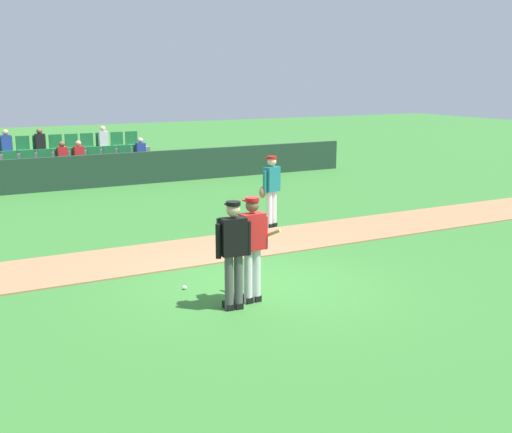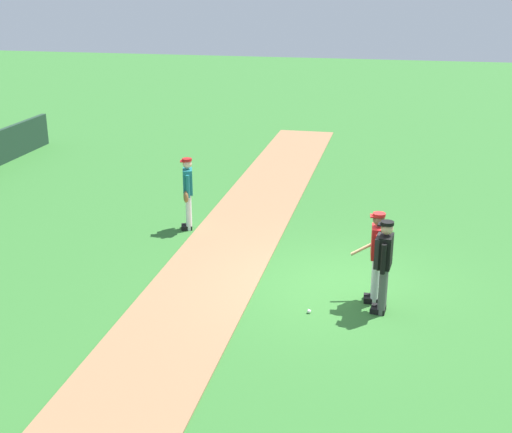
{
  "view_description": "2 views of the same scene",
  "coord_description": "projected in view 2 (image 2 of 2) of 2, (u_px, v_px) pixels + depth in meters",
  "views": [
    {
      "loc": [
        -5.3,
        -9.72,
        3.67
      ],
      "look_at": [
        0.56,
        1.05,
        1.01
      ],
      "focal_mm": 45.81,
      "sensor_mm": 36.0,
      "label": 1
    },
    {
      "loc": [
        -12.15,
        -0.95,
        5.76
      ],
      "look_at": [
        0.41,
        1.78,
        1.21
      ],
      "focal_mm": 47.46,
      "sensor_mm": 36.0,
      "label": 2
    }
  ],
  "objects": [
    {
      "name": "batter_red_jersey",
      "position": [
        376.0,
        254.0,
        12.44
      ],
      "size": [
        0.71,
        0.76,
        1.76
      ],
      "color": "silver",
      "rests_on": "ground"
    },
    {
      "name": "ground_plane",
      "position": [
        340.0,
        288.0,
        13.31
      ],
      "size": [
        80.0,
        80.0,
        0.0
      ],
      "primitive_type": "plane",
      "color": "#33702D"
    },
    {
      "name": "infield_dirt_path",
      "position": [
        210.0,
        275.0,
        13.83
      ],
      "size": [
        28.0,
        2.1,
        0.03
      ],
      "primitive_type": "cube",
      "color": "#9E704C",
      "rests_on": "ground"
    },
    {
      "name": "baseball",
      "position": [
        309.0,
        311.0,
        12.28
      ],
      "size": [
        0.07,
        0.07,
        0.07
      ],
      "primitive_type": "sphere",
      "color": "white",
      "rests_on": "ground"
    },
    {
      "name": "umpire_home_plate",
      "position": [
        384.0,
        262.0,
        12.01
      ],
      "size": [
        0.59,
        0.33,
        1.76
      ],
      "color": "#4C4C4C",
      "rests_on": "ground"
    },
    {
      "name": "runner_teal_jersey",
      "position": [
        188.0,
        191.0,
        16.09
      ],
      "size": [
        0.67,
        0.39,
        1.76
      ],
      "color": "white",
      "rests_on": "ground"
    }
  ]
}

